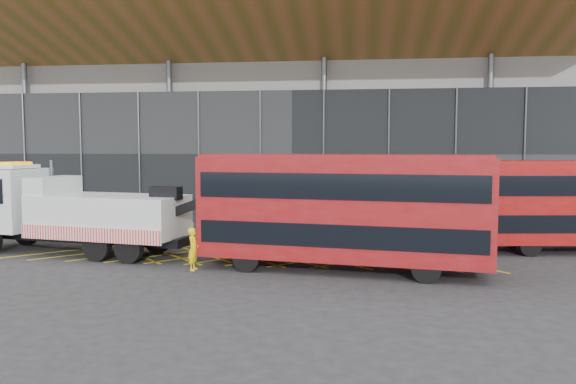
# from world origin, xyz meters

# --- Properties ---
(ground_plane) EXTENTS (120.00, 120.00, 0.00)m
(ground_plane) POSITION_xyz_m (0.00, 0.00, 0.00)
(ground_plane) COLOR #242426
(road_markings) EXTENTS (19.96, 7.16, 0.01)m
(road_markings) POSITION_xyz_m (1.60, 0.00, 0.01)
(road_markings) COLOR gold
(road_markings) RESTS_ON ground_plane
(construction_building) EXTENTS (55.00, 23.97, 18.00)m
(construction_building) POSITION_xyz_m (1.92, 18.40, 8.98)
(construction_building) COLOR gray
(construction_building) RESTS_ON ground_plane
(recovery_truck) EXTENTS (11.17, 4.24, 3.87)m
(recovery_truck) POSITION_xyz_m (-5.77, -1.88, 1.79)
(recovery_truck) COLOR black
(recovery_truck) RESTS_ON ground_plane
(bus_towed) EXTENTS (10.53, 3.82, 4.19)m
(bus_towed) POSITION_xyz_m (5.62, -3.86, 2.33)
(bus_towed) COLOR maroon
(bus_towed) RESTS_ON ground_plane
(worker) EXTENTS (0.38, 0.57, 1.54)m
(worker) POSITION_xyz_m (0.29, -4.38, 0.77)
(worker) COLOR yellow
(worker) RESTS_ON ground_plane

